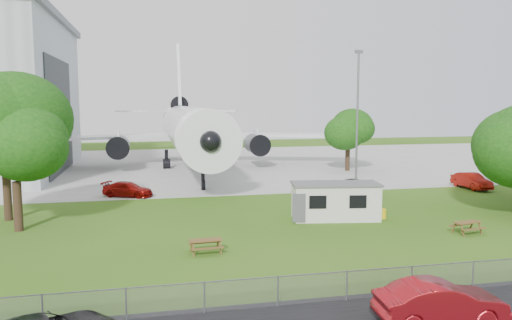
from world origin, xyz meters
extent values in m
plane|color=#48711F|center=(0.00, 0.00, 0.00)|extent=(160.00, 160.00, 0.00)
cube|color=#B7B7B2|center=(0.00, 38.00, 0.01)|extent=(120.00, 46.00, 0.03)
cube|color=#2D3033|center=(-16.93, 33.00, 6.75)|extent=(0.16, 16.00, 12.96)
cylinder|color=white|center=(-2.00, 34.00, 5.10)|extent=(5.40, 34.00, 5.40)
cone|color=white|center=(-2.00, 15.00, 5.10)|extent=(5.40, 5.50, 5.40)
cone|color=white|center=(-2.00, 55.00, 5.90)|extent=(4.86, 9.00, 4.86)
cube|color=white|center=(-14.50, 37.20, 3.90)|extent=(21.36, 10.77, 0.36)
cube|color=white|center=(10.50, 37.20, 3.90)|extent=(21.36, 10.77, 0.36)
cube|color=white|center=(-2.00, 55.00, 11.60)|extent=(0.46, 9.96, 12.17)
cylinder|color=#515459|center=(-10.50, 33.50, 3.00)|extent=(2.50, 4.20, 2.50)
cylinder|color=#515459|center=(6.50, 33.50, 3.00)|extent=(2.50, 4.20, 2.50)
cylinder|color=#515459|center=(-2.00, 54.00, 7.90)|extent=(2.60, 4.50, 2.60)
cylinder|color=black|center=(-2.00, 18.50, 1.20)|extent=(0.36, 0.36, 2.40)
cylinder|color=black|center=(-4.80, 35.00, 1.20)|extent=(0.44, 0.44, 2.40)
cylinder|color=black|center=(0.80, 35.00, 1.20)|extent=(0.44, 0.44, 2.40)
cube|color=silver|center=(5.97, 4.60, 1.25)|extent=(6.32, 3.41, 2.50)
cube|color=#59595B|center=(5.97, 4.60, 2.56)|extent=(6.55, 3.64, 0.12)
cylinder|color=gold|center=(9.37, 4.00, 0.35)|extent=(0.50, 0.50, 0.70)
cube|color=gray|center=(0.00, -9.50, 0.00)|extent=(58.00, 0.04, 1.30)
cylinder|color=slate|center=(8.20, 6.20, 6.00)|extent=(0.16, 0.16, 12.00)
cylinder|color=#382619|center=(-16.83, 9.15, 2.06)|extent=(0.56, 0.56, 4.13)
sphere|color=#296115|center=(-16.83, 9.15, 7.11)|extent=(8.45, 8.45, 8.45)
cylinder|color=#382619|center=(-15.38, 5.82, 1.62)|extent=(0.56, 0.56, 3.25)
sphere|color=#296115|center=(-15.38, 5.82, 5.59)|extent=(5.80, 5.80, 5.80)
cylinder|color=#382619|center=(16.70, 28.16, 1.41)|extent=(0.56, 0.56, 2.83)
sphere|color=#296115|center=(16.70, 28.16, 4.87)|extent=(5.23, 5.23, 5.23)
imported|color=maroon|center=(3.60, -12.29, 0.81)|extent=(4.98, 2.00, 1.61)
imported|color=black|center=(11.05, 12.52, 0.77)|extent=(2.27, 4.67, 1.53)
imported|color=maroon|center=(23.46, 13.67, 0.75)|extent=(1.67, 4.60, 1.51)
imported|color=maroon|center=(-8.88, 16.44, 0.65)|extent=(4.84, 3.59, 1.30)
camera|label=1|loc=(-7.03, -28.44, 8.33)|focal=35.00mm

